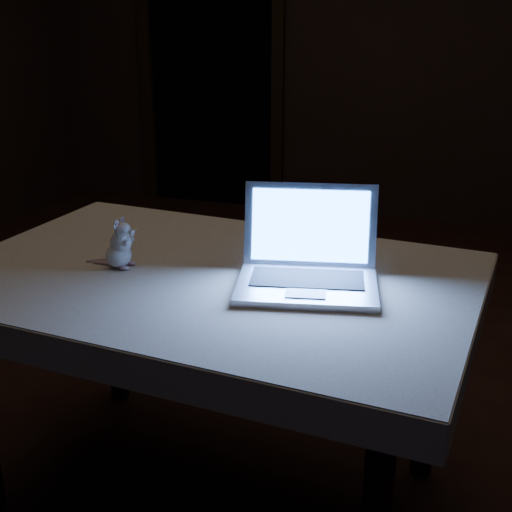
% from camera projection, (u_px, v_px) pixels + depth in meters
% --- Properties ---
extents(floor, '(5.00, 5.00, 0.00)m').
position_uv_depth(floor, '(248.00, 399.00, 2.55)').
color(floor, black).
rests_on(floor, ground).
extents(back_wall, '(4.50, 0.04, 2.60)m').
position_uv_depth(back_wall, '(372.00, 18.00, 4.33)').
color(back_wall, black).
rests_on(back_wall, ground).
extents(doorway, '(1.06, 0.36, 2.13)m').
position_uv_depth(doorway, '(211.00, 53.00, 4.73)').
color(doorway, black).
rests_on(doorway, back_wall).
extents(table, '(1.38, 0.96, 0.70)m').
position_uv_depth(table, '(212.00, 388.00, 1.96)').
color(table, black).
rests_on(table, floor).
extents(tablecloth, '(1.45, 1.01, 0.09)m').
position_uv_depth(tablecloth, '(193.00, 292.00, 1.82)').
color(tablecloth, beige).
rests_on(tablecloth, table).
extents(laptop, '(0.41, 0.37, 0.24)m').
position_uv_depth(laptop, '(308.00, 245.00, 1.68)').
color(laptop, silver).
rests_on(laptop, tablecloth).
extents(plush_mouse, '(0.12, 0.12, 0.14)m').
position_uv_depth(plush_mouse, '(118.00, 243.00, 1.85)').
color(plush_mouse, silver).
rests_on(plush_mouse, tablecloth).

